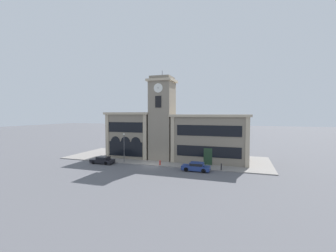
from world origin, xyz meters
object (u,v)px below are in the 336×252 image
Objects in this scene: parked_car_near at (103,160)px; parked_car_mid at (196,167)px; bollard at (221,167)px; street_lamp at (124,143)px; fire_hydrant at (160,163)px.

parked_car_near is 0.98× the size of parked_car_mid.
parked_car_near is at bearing -176.06° from bollard.
street_lamp reaches higher than parked_car_near.
bollard is at bearing -0.85° from fire_hydrant.
fire_hydrant is (10.75, 1.63, -0.12)m from parked_car_near.
parked_car_near is at bearing -171.39° from fire_hydrant.
street_lamp reaches higher than fire_hydrant.
bollard is 10.61m from fire_hydrant.
parked_car_mid is 0.83× the size of street_lamp.
bollard is 1.22× the size of fire_hydrant.
street_lamp is (-14.14, 1.97, 3.00)m from parked_car_mid.
street_lamp is at bearing 178.40° from bollard.
parked_car_mid is at bearing -179.40° from parked_car_near.
bollard is (3.81, 1.47, -0.08)m from parked_car_mid.
parked_car_mid is 4.23× the size of bollard.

